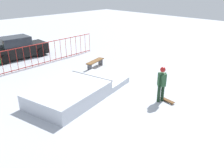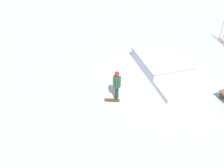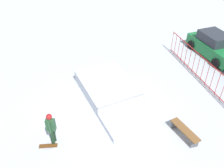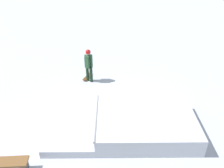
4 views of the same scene
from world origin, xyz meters
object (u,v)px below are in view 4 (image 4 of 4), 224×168
at_px(skateboard, 87,77).
at_px(park_bench, 1,164).
at_px(skate_ramp, 132,124).
at_px(skater, 89,63).

bearing_deg(skateboard, park_bench, 0.75).
height_order(skate_ramp, skateboard, skate_ramp).
bearing_deg(skateboard, skate_ramp, 47.45).
height_order(skater, park_bench, skater).
height_order(skate_ramp, skater, skater).
xyz_separation_m(skate_ramp, skater, (2.57, -3.20, 0.69)).
height_order(skate_ramp, park_bench, skate_ramp).
relative_size(skate_ramp, skateboard, 7.09).
relative_size(skate_ramp, park_bench, 3.53).
xyz_separation_m(skater, skateboard, (0.20, -0.26, -0.93)).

